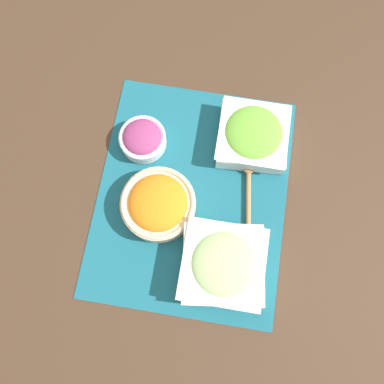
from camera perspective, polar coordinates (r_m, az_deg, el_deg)
The scene contains 7 objects.
ground_plane at distance 0.88m, azimuth -0.00°, elevation -0.55°, with size 3.00×3.00×0.00m, color #422D1E.
placemat at distance 0.88m, azimuth -0.00°, elevation -0.52°, with size 0.55×0.44×0.00m.
lettuce_bowl at distance 0.90m, azimuth 9.23°, elevation 8.55°, with size 0.17×0.17×0.07m.
carrot_bowl at distance 0.84m, azimuth -5.16°, elevation -1.83°, with size 0.17×0.17×0.07m.
onion_bowl at distance 0.90m, azimuth -7.54°, elevation 8.08°, with size 0.11×0.11×0.05m.
cucumber_bowl at distance 0.82m, azimuth 4.72°, elevation -10.93°, with size 0.19×0.19×0.08m.
wooden_spoon at distance 0.89m, azimuth 8.60°, elevation 1.67°, with size 0.21×0.05×0.02m.
Camera 1 is at (-0.21, -0.03, 0.86)m, focal length 35.00 mm.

